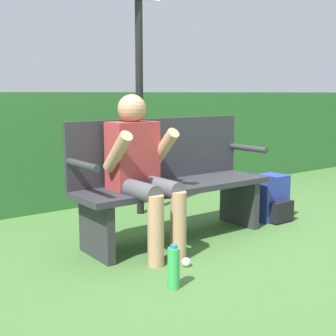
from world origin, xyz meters
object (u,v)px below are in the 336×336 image
(person_seated, at_px, (141,166))
(backpack, at_px, (270,199))
(water_bottle, at_px, (174,268))
(signpost, at_px, (140,72))
(park_bench, at_px, (170,180))

(person_seated, height_order, backpack, person_seated)
(water_bottle, bearing_deg, signpost, 62.83)
(person_seated, relative_size, signpost, 0.49)
(water_bottle, xyz_separation_m, signpost, (0.81, 1.57, 1.21))
(park_bench, bearing_deg, water_bottle, -125.79)
(park_bench, bearing_deg, person_seated, -159.34)
(water_bottle, bearing_deg, person_seated, 71.77)
(person_seated, xyz_separation_m, water_bottle, (-0.22, -0.68, -0.50))
(park_bench, distance_m, backpack, 1.09)
(park_bench, height_order, water_bottle, park_bench)
(park_bench, relative_size, water_bottle, 6.13)
(person_seated, distance_m, backpack, 1.48)
(park_bench, height_order, signpost, signpost)
(water_bottle, height_order, signpost, signpost)
(person_seated, relative_size, backpack, 2.79)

